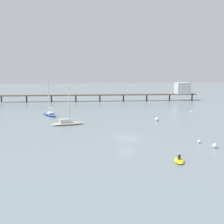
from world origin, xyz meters
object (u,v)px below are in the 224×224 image
(sailboat_blue, at_px, (50,113))
(mooring_buoy_outer, at_px, (199,142))
(sailboat_cream, at_px, (67,122))
(dinghy_yellow, at_px, (179,160))
(mooring_buoy_inner, at_px, (191,112))
(mooring_buoy_mid, at_px, (157,119))
(mooring_buoy_near, at_px, (215,146))
(pier, at_px, (150,91))

(sailboat_blue, xyz_separation_m, mooring_buoy_outer, (26.00, -30.48, -0.26))
(sailboat_cream, bearing_deg, mooring_buoy_outer, -39.60)
(sailboat_blue, xyz_separation_m, dinghy_yellow, (19.60, -38.83, -0.31))
(sailboat_cream, relative_size, mooring_buoy_inner, 17.10)
(sailboat_cream, relative_size, mooring_buoy_mid, 11.07)
(mooring_buoy_outer, height_order, mooring_buoy_inner, mooring_buoy_outer)
(sailboat_blue, relative_size, dinghy_yellow, 3.27)
(mooring_buoy_near, bearing_deg, mooring_buoy_outer, 110.26)
(mooring_buoy_near, height_order, mooring_buoy_mid, mooring_buoy_mid)
(sailboat_blue, xyz_separation_m, mooring_buoy_near, (27.08, -33.41, -0.18))
(sailboat_blue, relative_size, mooring_buoy_mid, 11.17)
(sailboat_blue, bearing_deg, sailboat_cream, -69.37)
(sailboat_blue, height_order, mooring_buoy_mid, sailboat_blue)
(mooring_buoy_mid, bearing_deg, mooring_buoy_outer, -86.57)
(mooring_buoy_near, bearing_deg, mooring_buoy_inner, 72.79)
(pier, height_order, sailboat_blue, sailboat_blue)
(pier, xyz_separation_m, dinghy_yellow, (-14.35, -69.41, -3.47))
(mooring_buoy_outer, relative_size, mooring_buoy_mid, 0.65)
(sailboat_cream, bearing_deg, sailboat_blue, 110.63)
(sailboat_cream, distance_m, sailboat_blue, 13.92)
(sailboat_blue, xyz_separation_m, mooring_buoy_mid, (24.82, -10.85, -0.12))
(dinghy_yellow, xyz_separation_m, mooring_buoy_mid, (5.22, 27.98, 0.19))
(dinghy_yellow, relative_size, mooring_buoy_mid, 3.41)
(dinghy_yellow, bearing_deg, mooring_buoy_near, 35.97)
(mooring_buoy_outer, xyz_separation_m, mooring_buoy_inner, (11.33, 30.14, -0.00))
(mooring_buoy_inner, bearing_deg, mooring_buoy_mid, -139.92)
(mooring_buoy_near, relative_size, mooring_buoy_inner, 1.32)
(mooring_buoy_outer, height_order, mooring_buoy_near, mooring_buoy_near)
(sailboat_blue, height_order, mooring_buoy_near, sailboat_blue)
(pier, bearing_deg, sailboat_blue, -138.00)
(dinghy_yellow, bearing_deg, sailboat_cream, 119.67)
(mooring_buoy_outer, relative_size, mooring_buoy_inner, 1.01)
(mooring_buoy_inner, bearing_deg, dinghy_yellow, -114.72)
(sailboat_blue, distance_m, mooring_buoy_mid, 27.09)
(sailboat_cream, xyz_separation_m, dinghy_yellow, (14.70, -25.80, -0.40))
(sailboat_cream, xyz_separation_m, sailboat_blue, (-4.90, 13.03, -0.09))
(dinghy_yellow, xyz_separation_m, mooring_buoy_near, (7.47, 5.43, 0.14))
(mooring_buoy_mid, bearing_deg, pier, 77.57)
(dinghy_yellow, bearing_deg, mooring_buoy_outer, 52.58)
(pier, bearing_deg, dinghy_yellow, -101.68)
(sailboat_cream, bearing_deg, mooring_buoy_near, -42.59)
(dinghy_yellow, distance_m, mooring_buoy_mid, 28.46)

